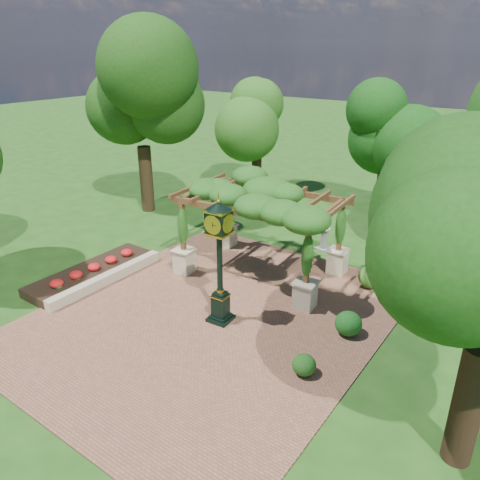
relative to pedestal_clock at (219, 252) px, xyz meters
The scene contains 13 objects.
ground 2.63m from the pedestal_clock, 110.10° to the right, with size 120.00×120.00×0.00m, color #1E4714.
brick_plaza 2.43m from the pedestal_clock, behind, with size 10.00×12.00×0.04m, color brown.
border_wall 5.44m from the pedestal_clock, behind, with size 0.35×5.00×0.40m, color #C6B793.
flower_bed 6.28m from the pedestal_clock, behind, with size 1.50×5.00×0.36m, color red.
pedestal_clock is the anchor object (origin of this frame).
pergola 3.71m from the pedestal_clock, 102.88° to the left, with size 6.09×4.09×3.68m.
sundial 7.27m from the pedestal_clock, 88.66° to the left, with size 0.66×0.66×0.98m.
shrub_front 4.10m from the pedestal_clock, 13.06° to the right, with size 0.65×0.65×0.58m, color #1F5217.
shrub_mid 4.46m from the pedestal_clock, 24.21° to the left, with size 0.83×0.83×0.74m, color #185417.
shrub_back 6.09m from the pedestal_clock, 57.85° to the left, with size 0.88×0.88×0.80m, color #326A1E.
tree_west_near 12.10m from the pedestal_clock, 147.17° to the left, with size 4.46×4.46×8.77m.
tree_west_far 14.47m from the pedestal_clock, 119.21° to the left, with size 3.48×3.48×6.21m.
tree_north 12.39m from the pedestal_clock, 86.92° to the left, with size 3.41×3.41×6.36m.
Camera 1 is at (8.30, -9.08, 8.25)m, focal length 35.00 mm.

